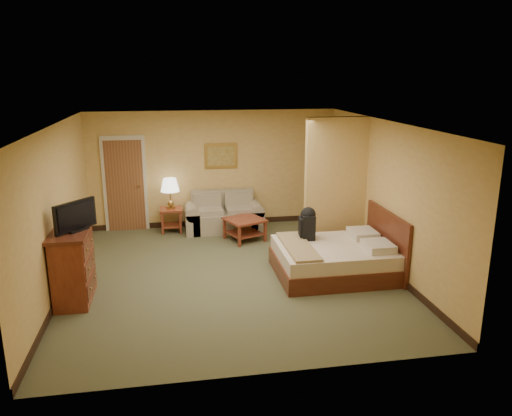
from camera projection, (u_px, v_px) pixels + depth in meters
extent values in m
plane|color=#515436|center=(231.00, 275.00, 8.65)|extent=(6.00, 6.00, 0.00)
plane|color=white|center=(229.00, 124.00, 7.97)|extent=(6.00, 6.00, 0.00)
cube|color=tan|center=(214.00, 169.00, 11.16)|extent=(5.50, 0.02, 2.60)
cube|color=tan|center=(57.00, 210.00, 7.86)|extent=(0.02, 6.00, 2.60)
cube|color=tan|center=(385.00, 196.00, 8.77)|extent=(0.02, 6.00, 2.60)
cube|color=tan|center=(336.00, 185.00, 9.55)|extent=(1.20, 0.15, 2.60)
cube|color=beige|center=(125.00, 184.00, 10.88)|extent=(0.94, 0.06, 2.10)
cube|color=brown|center=(125.00, 186.00, 10.88)|extent=(0.80, 0.04, 2.00)
cylinder|color=#A47E3C|center=(139.00, 186.00, 10.87)|extent=(0.04, 0.12, 0.04)
cube|color=black|center=(215.00, 222.00, 11.48)|extent=(5.50, 0.02, 0.12)
cube|color=gray|center=(224.00, 221.00, 11.03)|extent=(1.40, 0.75, 0.42)
cube|color=gray|center=(222.00, 199.00, 11.22)|extent=(1.40, 0.18, 0.44)
cube|color=gray|center=(192.00, 222.00, 10.90)|extent=(0.30, 0.75, 0.47)
cube|color=gray|center=(255.00, 219.00, 11.14)|extent=(0.30, 0.75, 0.47)
cube|color=maroon|center=(171.00, 209.00, 10.88)|extent=(0.48, 0.48, 0.04)
cube|color=maroon|center=(172.00, 225.00, 10.97)|extent=(0.40, 0.40, 0.03)
cube|color=maroon|center=(163.00, 224.00, 10.73)|extent=(0.05, 0.05, 0.49)
cube|color=maroon|center=(181.00, 223.00, 10.79)|extent=(0.05, 0.05, 0.49)
cube|color=maroon|center=(163.00, 219.00, 11.10)|extent=(0.05, 0.05, 0.49)
cube|color=maroon|center=(180.00, 218.00, 11.16)|extent=(0.05, 0.05, 0.49)
cylinder|color=#A47E3C|center=(171.00, 207.00, 10.86)|extent=(0.20, 0.20, 0.04)
cylinder|color=#A47E3C|center=(170.00, 196.00, 10.80)|extent=(0.03, 0.03, 0.34)
cone|color=white|center=(170.00, 185.00, 10.73)|extent=(0.40, 0.40, 0.28)
cube|color=maroon|center=(245.00, 220.00, 10.34)|extent=(0.94, 0.94, 0.04)
cube|color=maroon|center=(245.00, 233.00, 10.41)|extent=(0.80, 0.80, 0.03)
cube|color=maroon|center=(232.00, 235.00, 10.05)|extent=(0.05, 0.05, 0.43)
cube|color=maroon|center=(257.00, 225.00, 10.74)|extent=(0.05, 0.05, 0.43)
cube|color=#B78E3F|center=(221.00, 156.00, 11.09)|extent=(0.73, 0.03, 0.57)
cube|color=olive|center=(221.00, 156.00, 11.07)|extent=(0.61, 0.02, 0.44)
cube|color=maroon|center=(73.00, 268.00, 7.55)|extent=(0.49, 0.97, 1.06)
cube|color=#4E1E12|center=(70.00, 233.00, 7.41)|extent=(0.55, 1.05, 0.05)
cube|color=black|center=(77.00, 230.00, 7.41)|extent=(0.35, 0.37, 0.03)
cube|color=black|center=(75.00, 216.00, 7.36)|extent=(0.52, 0.60, 0.44)
cube|color=#4E1E12|center=(333.00, 266.00, 8.64)|extent=(1.97, 1.57, 0.30)
cube|color=#F4E2C7|center=(334.00, 252.00, 8.57)|extent=(1.91, 1.52, 0.24)
cube|color=#4E1E12|center=(387.00, 242.00, 8.69)|extent=(0.06, 1.67, 1.08)
cube|color=beige|center=(378.00, 246.00, 8.30)|extent=(0.44, 0.54, 0.14)
cube|color=beige|center=(363.00, 234.00, 8.96)|extent=(0.44, 0.54, 0.14)
cube|color=#977E52|center=(298.00, 246.00, 8.43)|extent=(0.44, 1.48, 0.05)
cube|color=black|center=(308.00, 227.00, 8.83)|extent=(0.26, 0.36, 0.44)
sphere|color=black|center=(308.00, 215.00, 8.78)|extent=(0.27, 0.27, 0.27)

